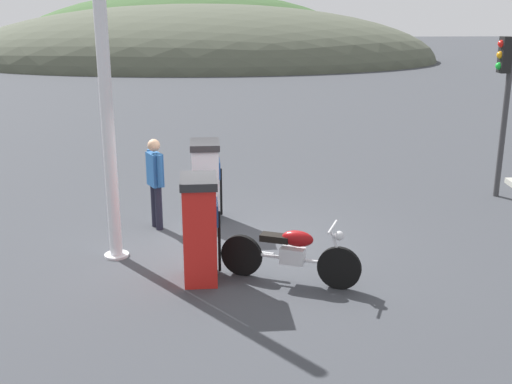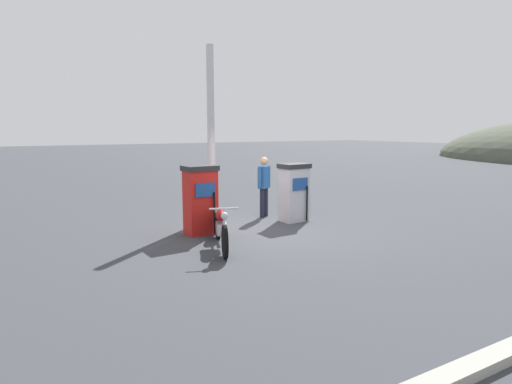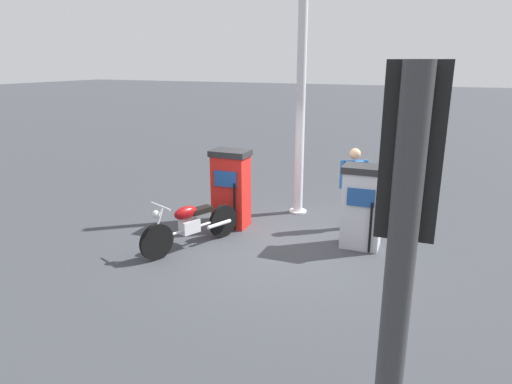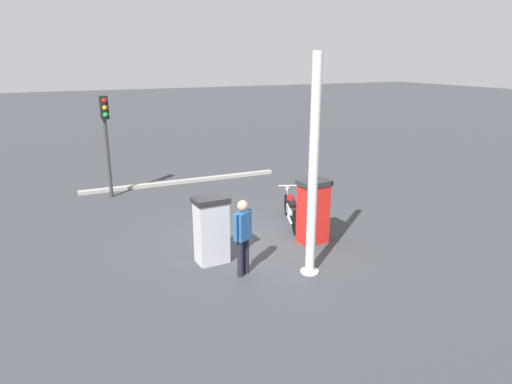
% 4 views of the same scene
% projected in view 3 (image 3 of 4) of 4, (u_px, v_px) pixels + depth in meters
% --- Properties ---
extents(ground_plane, '(120.00, 120.00, 0.00)m').
position_uv_depth(ground_plane, '(282.00, 245.00, 8.54)').
color(ground_plane, '#383A3F').
extents(fuel_pump_near, '(0.59, 0.79, 1.61)m').
position_uv_depth(fuel_pump_near, '(231.00, 188.00, 9.33)').
color(fuel_pump_near, red).
rests_on(fuel_pump_near, ground).
extents(fuel_pump_far, '(0.60, 0.78, 1.54)m').
position_uv_depth(fuel_pump_far, '(362.00, 206.00, 8.27)').
color(fuel_pump_far, silver).
rests_on(fuel_pump_far, ground).
extents(motorcycle_near_pump, '(2.04, 0.94, 0.96)m').
position_uv_depth(motorcycle_near_pump, '(190.00, 224.00, 8.30)').
color(motorcycle_near_pump, black).
rests_on(motorcycle_near_pump, ground).
extents(attendant_person, '(0.35, 0.55, 1.68)m').
position_uv_depth(attendant_person, '(353.00, 183.00, 9.16)').
color(attendant_person, '#1E1E2D').
rests_on(attendant_person, ground).
extents(roadside_traffic_light, '(0.38, 0.25, 3.34)m').
position_uv_depth(roadside_traffic_light, '(397.00, 305.00, 2.00)').
color(roadside_traffic_light, '#38383A').
rests_on(roadside_traffic_light, ground).
extents(canopy_support_pole, '(0.40, 0.40, 4.62)m').
position_uv_depth(canopy_support_pole, '(300.00, 114.00, 9.80)').
color(canopy_support_pole, silver).
rests_on(canopy_support_pole, ground).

